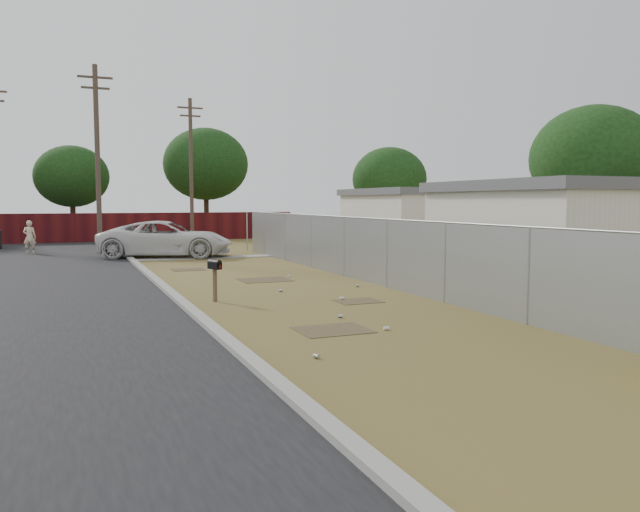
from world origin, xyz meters
name	(u,v)px	position (x,y,z in m)	size (l,w,h in m)	color
ground	(287,293)	(0.00, 0.00, 0.00)	(120.00, 120.00, 0.00)	brown
street	(30,273)	(-6.76, 8.05, 0.02)	(15.10, 60.00, 0.12)	black
chainlink_fence	(371,257)	(3.12, 1.03, 0.80)	(0.10, 27.06, 2.02)	gray
privacy_fence	(57,228)	(-6.00, 25.00, 0.90)	(30.00, 0.12, 1.80)	#4B1011
utility_poles	(100,162)	(-3.67, 20.67, 4.69)	(12.60, 8.24, 9.00)	#4D3D33
houses	(502,227)	(9.70, 3.13, 1.56)	(9.30, 17.24, 3.10)	beige
horizon_trees	(174,167)	(0.84, 23.56, 4.63)	(33.32, 31.94, 7.78)	#342417
mailbox	(215,268)	(-2.14, -0.67, 0.84)	(0.30, 0.46, 1.06)	brown
pickup_truck	(166,239)	(-1.32, 12.70, 0.82)	(2.72, 5.91, 1.64)	silver
pedestrian	(30,237)	(-7.15, 16.96, 0.81)	(0.59, 0.39, 1.61)	beige
scattered_litter	(309,298)	(0.20, -1.18, 0.04)	(4.37, 11.26, 0.07)	silver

